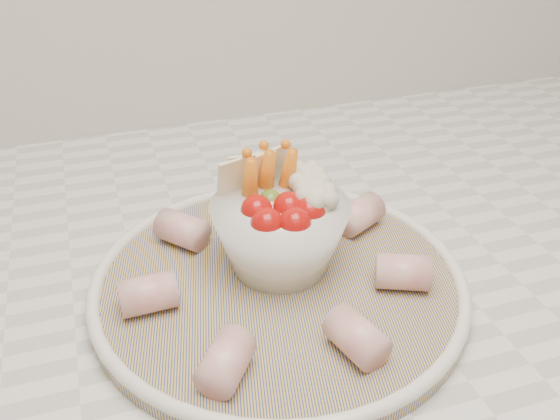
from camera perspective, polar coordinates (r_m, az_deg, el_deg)
name	(u,v)px	position (r m, az deg, el deg)	size (l,w,h in m)	color
serving_platter	(279,283)	(0.57, -0.11, -6.66)	(0.40, 0.40, 0.02)	navy
veggie_bowl	(282,227)	(0.56, 0.17, -1.55)	(0.12, 0.12, 0.11)	white
cured_meat_rolls	(278,265)	(0.55, -0.23, -5.02)	(0.27, 0.28, 0.03)	#C4595E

